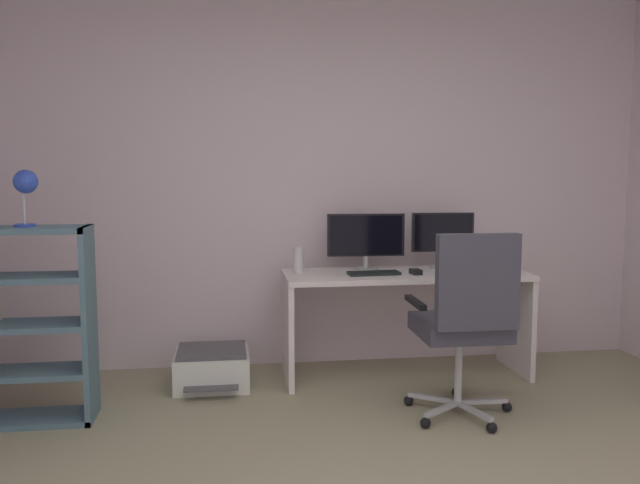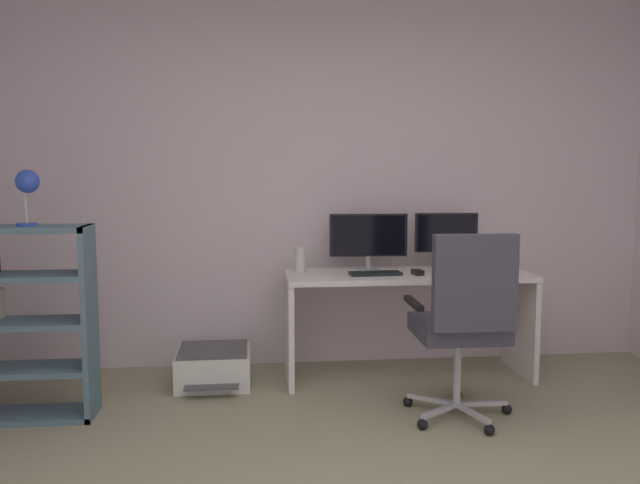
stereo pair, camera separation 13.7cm
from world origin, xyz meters
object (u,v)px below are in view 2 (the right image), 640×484
Objects in this scene: monitor_main at (368,237)px; bookshelf at (4,325)px; computer_mouse at (418,272)px; desktop_speaker at (300,260)px; desk_lamp at (27,185)px; printer at (214,366)px; monitor_secondary at (446,236)px; keyboard at (375,273)px; office_chair at (464,317)px; desk at (407,298)px.

bookshelf is (-2.19, -0.66, -0.40)m from monitor_main.
computer_mouse is 0.79m from desktop_speaker.
desk_lamp reaches higher than printer.
monitor_secondary is at bearing 0.01° from monitor_main.
computer_mouse is (0.29, -0.25, -0.21)m from monitor_main.
monitor_secondary is 0.42m from computer_mouse.
desk_lamp is (-1.55, -0.62, 0.52)m from desktop_speaker.
desktop_speaker reaches higher than keyboard.
computer_mouse is at bearing -14.53° from desktop_speaker.
office_chair is 2.51m from desk_lamp.
office_chair is (0.07, -0.75, -0.13)m from computer_mouse.
monitor_secondary is at bearing 2.65° from desktop_speaker.
monitor_secondary is 0.63m from keyboard.
monitor_secondary is 4.38× the size of computer_mouse.
desk_lamp reaches higher than computer_mouse.
keyboard is 0.65× the size of printer.
desk is 1.49× the size of bookshelf.
computer_mouse is 0.09× the size of office_chair.
computer_mouse is 0.19× the size of printer.
desk_lamp is 1.62m from printer.
office_chair is 1.70m from printer.
bookshelf is at bearing -179.97° from desk_lamp.
computer_mouse is (0.04, -0.10, 0.19)m from desk.
keyboard is at bearing 11.39° from bookshelf.
desk_lamp is at bearing -158.25° from desktop_speaker.
printer is (-0.58, -0.13, -0.68)m from desktop_speaker.
keyboard is at bearing 114.41° from office_chair.
monitor_main is 3.16× the size of desktop_speaker.
keyboard is 2.16m from desk_lamp.
bookshelf is 0.80m from desk_lamp.
desk is at bearing 12.90° from desk_lamp.
monitor_secondary reaches higher than keyboard.
desk is 3.06× the size of monitor_main.
keyboard is at bearing -88.02° from monitor_main.
office_chair is (-0.19, -0.99, -0.35)m from monitor_secondary.
bookshelf is at bearing -172.09° from keyboard.
desktop_speaker is at bearing 12.72° from printer.
desk is 5.29× the size of desk_lamp.
monitor_main is (-0.24, 0.15, 0.40)m from desk.
printer is (0.97, 0.49, -1.20)m from desk_lamp.
monitor_main is at bearing 16.91° from bookshelf.
monitor_secondary is at bearing 13.65° from bookshelf.
computer_mouse is at bearing -40.60° from monitor_main.
desk is 1.37m from printer.
printer is (1.13, 0.49, -0.42)m from bookshelf.
desk is 16.43× the size of computer_mouse.
bookshelf is at bearing -167.93° from desk.
desk_lamp is (0.16, 0.00, 0.78)m from bookshelf.
monitor_secondary is (0.55, 0.00, 0.01)m from monitor_main.
desk is at bearing -7.69° from desktop_speaker.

